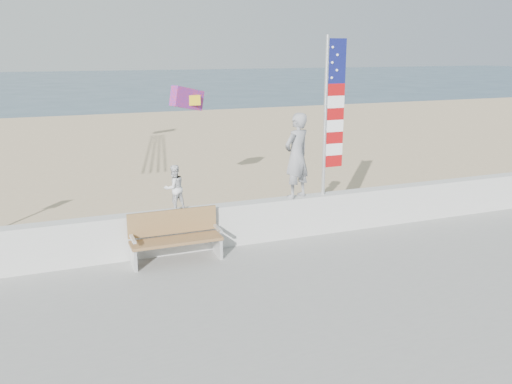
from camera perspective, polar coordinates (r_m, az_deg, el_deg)
ground at (r=10.28m, az=2.68°, el=-9.81°), size 220.00×220.00×0.00m
sand at (r=18.43m, az=-8.81°, el=1.32°), size 90.00×40.00×0.08m
seawall at (r=11.78m, az=-1.26°, el=-3.25°), size 30.00×0.35×0.90m
adult at (r=11.90m, az=4.31°, el=3.83°), size 0.81×0.69×1.88m
child at (r=11.11m, az=-8.61°, el=0.43°), size 0.55×0.49×0.95m
bench at (r=10.91m, az=-8.51°, el=-4.58°), size 1.80×0.57×1.00m
flag at (r=12.12m, az=7.85°, el=8.58°), size 0.50×0.08×3.50m
parafoil_kite at (r=15.19m, az=-7.18°, el=9.73°), size 1.08×0.73×0.74m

